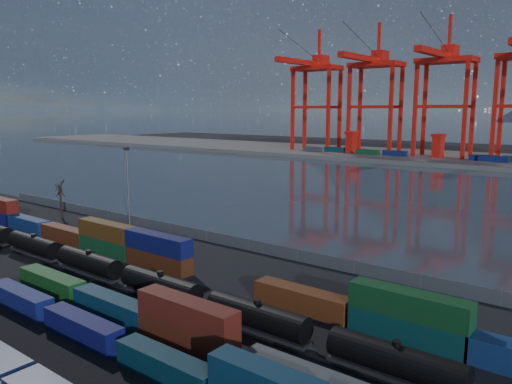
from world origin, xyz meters
The scene contains 13 objects.
ground centered at (0.00, 0.00, 0.00)m, with size 700.00×700.00×0.00m, color black.
harbor_water centered at (0.00, 105.00, 0.01)m, with size 700.00×700.00×0.00m, color #2D3742.
far_quay centered at (0.00, 210.00, 1.00)m, with size 700.00×70.00×2.00m, color #514F4C.
container_row_south centered at (5.89, -9.01, 1.94)m, with size 139.37×2.32×4.94m.
container_row_mid centered at (13.62, -3.79, 1.76)m, with size 141.94×2.48×5.29m.
container_row_north centered at (2.96, 11.69, 2.15)m, with size 141.02×2.57×5.48m.
tanker_string centered at (-17.47, 3.13, 1.99)m, with size 121.43×2.78×3.97m.
waterfront_fence centered at (0.00, 28.00, 1.00)m, with size 160.12×0.12×2.20m.
bare_tree centered at (-50.70, 23.09, 4.35)m, with size 2.30×2.35×8.67m.
yard_light_mast centered at (-30.00, 26.00, 9.30)m, with size 1.60×0.40×16.60m.
gantry_cranes centered at (-7.50, 203.21, 41.39)m, with size 200.97×49.86×67.52m.
quay_containers centered at (-11.00, 195.46, 3.30)m, with size 172.58×10.99×2.60m.
straddle_carriers centered at (-2.50, 200.00, 7.82)m, with size 140.00×7.00×11.10m.
Camera 1 is at (52.38, -36.64, 23.90)m, focal length 35.00 mm.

